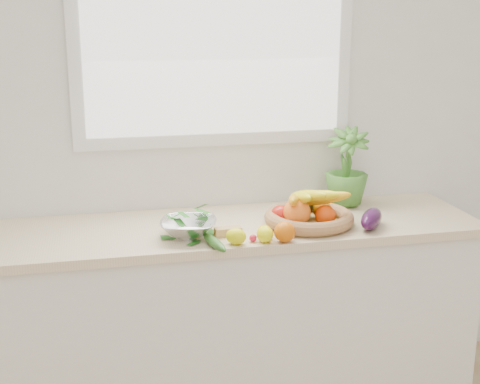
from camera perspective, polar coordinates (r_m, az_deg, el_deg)
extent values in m
cube|color=white|center=(3.14, -2.18, 6.75)|extent=(4.50, 0.02, 2.70)
cube|color=silver|center=(3.13, -0.99, -10.97)|extent=(2.20, 0.58, 0.86)
cube|color=beige|center=(2.96, -1.03, -3.13)|extent=(2.24, 0.62, 0.04)
cube|color=white|center=(3.09, -2.20, 14.06)|extent=(1.30, 0.03, 1.10)
cube|color=white|center=(3.07, -2.13, 14.06)|extent=(1.18, 0.01, 0.98)
sphere|color=#D65D06|center=(2.72, 3.83, -3.43)|extent=(0.11, 0.11, 0.09)
ellipsoid|color=#ECA70C|center=(2.77, 2.12, -3.41)|extent=(0.07, 0.08, 0.06)
ellipsoid|color=#F2F10D|center=(2.72, 2.14, -3.61)|extent=(0.07, 0.09, 0.07)
ellipsoid|color=yellow|center=(2.69, -0.34, -3.81)|extent=(0.11, 0.10, 0.07)
sphere|color=#B81A0E|center=(2.93, 3.48, -2.00)|extent=(0.10, 0.10, 0.09)
cube|color=tan|center=(2.80, -1.03, -3.40)|extent=(0.12, 0.05, 0.04)
ellipsoid|color=#EBE8CF|center=(3.02, 5.20, -1.98)|extent=(0.06, 0.06, 0.04)
ellipsoid|color=silver|center=(2.96, 5.01, -2.34)|extent=(0.05, 0.05, 0.04)
ellipsoid|color=white|center=(2.87, 4.27, -2.84)|extent=(0.06, 0.06, 0.05)
ellipsoid|color=#320E35|center=(2.94, 11.15, -2.26)|extent=(0.19, 0.22, 0.08)
ellipsoid|color=#2A5017|center=(2.67, -2.21, -4.33)|extent=(0.09, 0.22, 0.04)
sphere|color=red|center=(2.73, 1.12, -3.96)|extent=(0.04, 0.04, 0.03)
imported|color=#46832F|center=(3.22, 9.10, 2.18)|extent=(0.26, 0.26, 0.37)
cylinder|color=tan|center=(2.96, 5.89, -2.70)|extent=(0.42, 0.42, 0.01)
torus|color=#B2824F|center=(2.95, 5.91, -2.18)|extent=(0.50, 0.50, 0.06)
sphere|color=orange|center=(2.89, 4.89, -1.74)|extent=(0.15, 0.15, 0.12)
sphere|color=#E73F07|center=(2.91, 7.29, -1.99)|extent=(0.11, 0.11, 0.09)
sphere|color=orange|center=(3.01, 7.01, -1.45)|extent=(0.11, 0.11, 0.09)
ellipsoid|color=black|center=(3.00, 5.32, -1.11)|extent=(0.12, 0.12, 0.12)
ellipsoid|color=orange|center=(2.89, 4.62, -0.71)|extent=(0.13, 0.26, 0.11)
ellipsoid|color=yellow|center=(2.90, 5.20, -0.45)|extent=(0.05, 0.26, 0.11)
ellipsoid|color=yellow|center=(2.91, 5.84, -0.32)|extent=(0.13, 0.26, 0.11)
ellipsoid|color=yellow|center=(2.92, 6.40, -0.37)|extent=(0.19, 0.24, 0.11)
ellipsoid|color=yellow|center=(2.93, 7.05, -0.56)|extent=(0.25, 0.18, 0.11)
cylinder|color=silver|center=(2.79, -4.40, -3.71)|extent=(0.11, 0.11, 0.02)
imported|color=silver|center=(2.78, -4.42, -2.96)|extent=(0.28, 0.28, 0.06)
ellipsoid|color=#2A6118|center=(2.77, -4.44, -2.20)|extent=(0.21, 0.21, 0.07)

